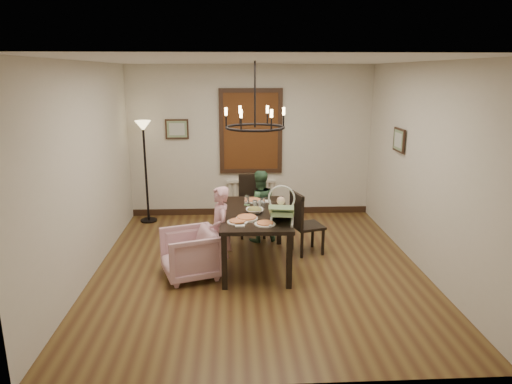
{
  "coord_description": "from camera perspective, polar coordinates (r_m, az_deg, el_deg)",
  "views": [
    {
      "loc": [
        -0.35,
        -5.93,
        2.66
      ],
      "look_at": [
        -0.02,
        0.17,
        1.05
      ],
      "focal_mm": 32.0,
      "sensor_mm": 36.0,
      "label": 1
    }
  ],
  "objects": [
    {
      "name": "radiator",
      "position": [
        8.73,
        -0.63,
        -0.57
      ],
      "size": [
        0.92,
        0.12,
        0.62
      ],
      "primitive_type": null,
      "color": "silver",
      "rests_on": "room_shell"
    },
    {
      "name": "chair_far",
      "position": [
        7.55,
        -0.44,
        -1.78
      ],
      "size": [
        0.45,
        0.45,
        1.02
      ],
      "primitive_type": null,
      "rotation": [
        0.0,
        0.0,
        0.0
      ],
      "color": "black",
      "rests_on": "room_shell"
    },
    {
      "name": "dining_table",
      "position": [
        6.37,
        -0.13,
        -3.24
      ],
      "size": [
        0.96,
        1.67,
        0.78
      ],
      "rotation": [
        0.0,
        0.0,
        -0.02
      ],
      "color": "black",
      "rests_on": "room_shell"
    },
    {
      "name": "seated_man",
      "position": [
        7.32,
        0.4,
        -2.52
      ],
      "size": [
        0.54,
        0.46,
        0.97
      ],
      "primitive_type": "imported",
      "rotation": [
        0.0,
        0.0,
        3.37
      ],
      "color": "#375C3C",
      "rests_on": "room_shell"
    },
    {
      "name": "pizza_platter",
      "position": [
        6.03,
        -1.16,
        -3.24
      ],
      "size": [
        0.29,
        0.29,
        0.04
      ],
      "primitive_type": "cylinder",
      "color": "tan",
      "rests_on": "dining_table"
    },
    {
      "name": "drinking_glass",
      "position": [
        6.43,
        -0.12,
        -1.65
      ],
      "size": [
        0.07,
        0.07,
        0.13
      ],
      "primitive_type": "cylinder",
      "color": "silver",
      "rests_on": "dining_table"
    },
    {
      "name": "salad_bowl",
      "position": [
        6.29,
        -0.17,
        -2.32
      ],
      "size": [
        0.29,
        0.29,
        0.07
      ],
      "primitive_type": "imported",
      "color": "white",
      "rests_on": "dining_table"
    },
    {
      "name": "floor_lamp",
      "position": [
        8.41,
        -13.6,
        2.28
      ],
      "size": [
        0.3,
        0.3,
        1.8
      ],
      "primitive_type": null,
      "color": "black",
      "rests_on": "room_shell"
    },
    {
      "name": "elderly_woman",
      "position": [
        6.19,
        -4.5,
        -5.7
      ],
      "size": [
        0.31,
        0.41,
        1.0
      ],
      "primitive_type": "imported",
      "rotation": [
        0.0,
        0.0,
        -1.35
      ],
      "color": "#D294A0",
      "rests_on": "room_shell"
    },
    {
      "name": "picture_right",
      "position": [
        7.36,
        17.44,
        6.21
      ],
      "size": [
        0.03,
        0.42,
        0.36
      ],
      "primitive_type": "cube",
      "rotation": [
        0.0,
        0.0,
        1.57
      ],
      "color": "black",
      "rests_on": "room_shell"
    },
    {
      "name": "picture_back",
      "position": [
        8.52,
        -9.85,
        7.75
      ],
      "size": [
        0.42,
        0.03,
        0.36
      ],
      "primitive_type": "cube",
      "color": "black",
      "rests_on": "room_shell"
    },
    {
      "name": "room_shell",
      "position": [
        6.43,
        0.13,
        3.47
      ],
      "size": [
        4.51,
        5.0,
        2.81
      ],
      "color": "brown",
      "rests_on": "ground"
    },
    {
      "name": "armchair",
      "position": [
        6.17,
        -8.25,
        -7.64
      ],
      "size": [
        0.89,
        0.88,
        0.65
      ],
      "primitive_type": "imported",
      "rotation": [
        0.0,
        0.0,
        -1.25
      ],
      "color": "#C899AE",
      "rests_on": "room_shell"
    },
    {
      "name": "chandelier",
      "position": [
        6.1,
        -0.13,
        8.08
      ],
      "size": [
        0.8,
        0.8,
        0.04
      ],
      "primitive_type": "torus",
      "color": "black",
      "rests_on": "room_shell"
    },
    {
      "name": "window_blinds",
      "position": [
        8.46,
        -0.65,
        7.58
      ],
      "size": [
        1.0,
        0.03,
        1.4
      ],
      "primitive_type": "cube",
      "color": "#543110",
      "rests_on": "room_shell"
    },
    {
      "name": "baby_bouncer",
      "position": [
        5.89,
        3.25,
        -2.23
      ],
      "size": [
        0.44,
        0.55,
        0.33
      ],
      "primitive_type": null,
      "rotation": [
        0.0,
        0.0,
        -0.15
      ],
      "color": "#B2E69E",
      "rests_on": "dining_table"
    },
    {
      "name": "chair_right",
      "position": [
        6.89,
        6.5,
        -3.79
      ],
      "size": [
        0.52,
        0.52,
        0.96
      ],
      "primitive_type": null,
      "rotation": [
        0.0,
        0.0,
        1.86
      ],
      "color": "black",
      "rests_on": "room_shell"
    }
  ]
}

